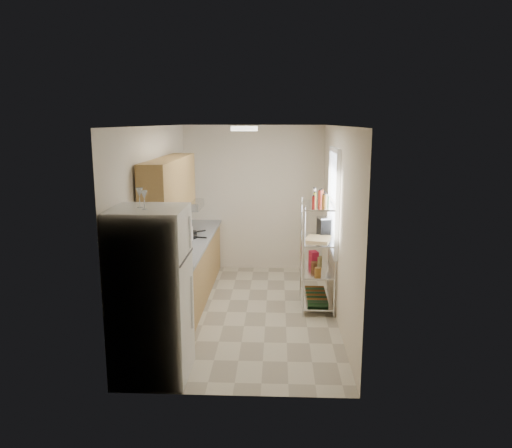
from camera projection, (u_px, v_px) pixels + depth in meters
The scene contains 16 objects.
room at pixel (246, 223), 6.82m from camera, with size 2.52×4.42×2.62m.
counter_run at pixel (187, 272), 7.46m from camera, with size 0.63×3.51×0.90m.
upper_cabinets at pixel (170, 184), 6.86m from camera, with size 0.33×2.20×0.72m, color #AA8448.
range_hood at pixel (185, 205), 7.72m from camera, with size 0.50×0.60×0.12m, color #B7BABC.
window at pixel (334, 201), 7.06m from camera, with size 0.06×1.00×1.46m, color white.
bakers_rack at pixel (318, 232), 7.10m from camera, with size 0.45×0.90×1.73m.
ceiling_dome at pixel (244, 129), 6.27m from camera, with size 0.34×0.34×0.06m, color white.
refrigerator at pixel (152, 294), 5.17m from camera, with size 0.74×0.74×1.81m, color silver.
wine_glass_a at pixel (144, 200), 4.87m from camera, with size 0.07×0.07×0.19m, color silver, non-canonical shape.
wine_glass_b at pixel (140, 198), 4.97m from camera, with size 0.07×0.07×0.20m, color silver, non-canonical shape.
rice_cooker at pixel (185, 233), 7.51m from camera, with size 0.26×0.26×0.21m, color silver.
frying_pan_large at pixel (189, 237), 7.65m from camera, with size 0.26×0.26×0.04m, color black.
frying_pan_small at pixel (190, 233), 7.92m from camera, with size 0.22×0.22×0.05m, color black.
cutting_board at pixel (318, 239), 7.07m from camera, with size 0.33×0.43×0.03m, color tan.
espresso_machine at pixel (324, 226), 7.33m from camera, with size 0.15×0.23×0.27m, color black.
storage_bag at pixel (314, 257), 7.52m from camera, with size 0.11×0.16×0.18m, color #A31426.
Camera 1 is at (0.43, -6.67, 2.66)m, focal length 35.00 mm.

